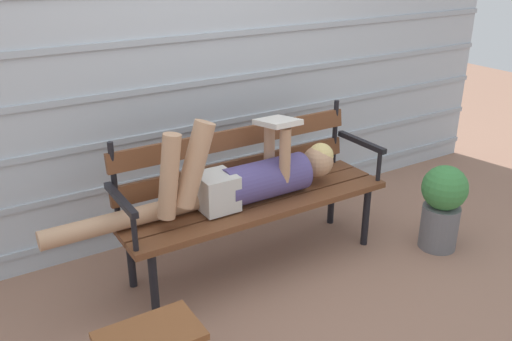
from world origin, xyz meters
name	(u,v)px	position (x,y,z in m)	size (l,w,h in m)	color
ground_plane	(270,275)	(0.00, 0.00, 0.00)	(12.00, 12.00, 0.00)	#936B56
house_siding	(200,36)	(0.00, 0.80, 1.27)	(5.08, 0.08, 2.54)	#B2BCC6
park_bench	(250,188)	(0.00, 0.22, 0.48)	(1.62, 0.45, 0.86)	brown
reclining_person	(243,178)	(-0.09, 0.15, 0.58)	(1.72, 0.25, 0.56)	#514784
potted_plant	(442,204)	(1.08, -0.29, 0.30)	(0.28, 0.28, 0.55)	slate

